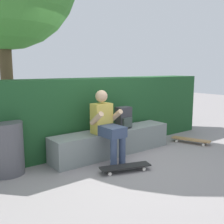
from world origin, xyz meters
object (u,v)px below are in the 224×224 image
(bench_main, at_px, (113,142))
(backpack_on_bench, at_px, (124,118))
(trash_bin, at_px, (7,148))
(person_skater, at_px, (107,123))
(skateboard_near_person, at_px, (125,167))
(skateboard_beside_bench, at_px, (191,140))

(bench_main, xyz_separation_m, backpack_on_bench, (0.25, -0.01, 0.42))
(trash_bin, bearing_deg, person_skater, -15.48)
(skateboard_near_person, relative_size, backpack_on_bench, 2.06)
(person_skater, relative_size, skateboard_near_person, 1.47)
(skateboard_beside_bench, height_order, backpack_on_bench, backpack_on_bench)
(skateboard_beside_bench, distance_m, trash_bin, 3.66)
(skateboard_near_person, bearing_deg, skateboard_beside_bench, 9.11)
(backpack_on_bench, bearing_deg, person_skater, -159.55)
(trash_bin, bearing_deg, bench_main, -6.44)
(bench_main, bearing_deg, skateboard_beside_bench, -14.72)
(bench_main, height_order, person_skater, person_skater)
(skateboard_near_person, xyz_separation_m, trash_bin, (-1.47, 1.01, 0.32))
(person_skater, distance_m, trash_bin, 1.61)
(person_skater, distance_m, backpack_on_bench, 0.60)
(skateboard_near_person, height_order, backpack_on_bench, backpack_on_bench)
(skateboard_beside_bench, bearing_deg, skateboard_near_person, -170.89)
(skateboard_beside_bench, xyz_separation_m, backpack_on_bench, (-1.49, 0.45, 0.58))
(bench_main, bearing_deg, person_skater, -144.59)
(person_skater, distance_m, skateboard_beside_bench, 2.15)
(person_skater, xyz_separation_m, skateboard_near_person, (-0.07, -0.58, -0.58))
(bench_main, distance_m, skateboard_beside_bench, 1.81)
(bench_main, distance_m, backpack_on_bench, 0.49)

